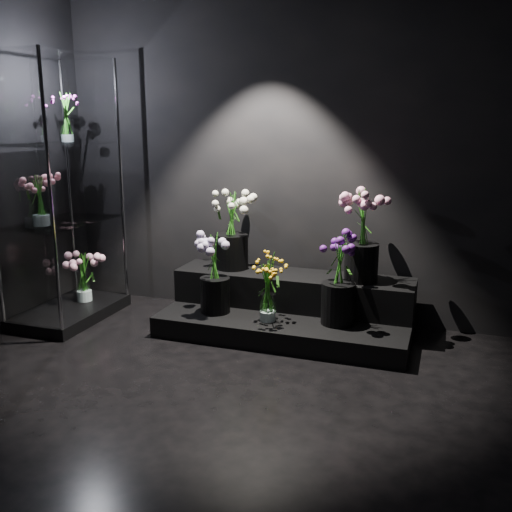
% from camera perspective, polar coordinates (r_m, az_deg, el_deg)
% --- Properties ---
extents(floor, '(4.00, 4.00, 0.00)m').
position_cam_1_polar(floor, '(3.43, -7.45, -15.95)').
color(floor, black).
rests_on(floor, ground).
extents(wall_back, '(4.00, 0.00, 4.00)m').
position_cam_1_polar(wall_back, '(4.86, 2.67, 10.20)').
color(wall_back, black).
rests_on(wall_back, floor).
extents(display_riser, '(1.97, 0.87, 0.44)m').
position_cam_1_polar(display_riser, '(4.68, 3.30, -5.21)').
color(display_riser, black).
rests_on(display_riser, floor).
extents(display_case, '(0.59, 0.99, 2.18)m').
position_cam_1_polar(display_case, '(5.00, -18.92, 6.01)').
color(display_case, black).
rests_on(display_case, floor).
extents(bouquet_orange_bells, '(0.33, 0.33, 0.53)m').
position_cam_1_polar(bouquet_orange_bells, '(4.35, 1.18, -3.13)').
color(bouquet_orange_bells, white).
rests_on(bouquet_orange_bells, display_riser).
extents(bouquet_lilac, '(0.38, 0.38, 0.64)m').
position_cam_1_polar(bouquet_lilac, '(4.54, -4.15, -1.24)').
color(bouquet_lilac, black).
rests_on(bouquet_lilac, display_riser).
extents(bouquet_purple, '(0.38, 0.38, 0.68)m').
position_cam_1_polar(bouquet_purple, '(4.31, 8.30, -2.06)').
color(bouquet_purple, black).
rests_on(bouquet_purple, display_riser).
extents(bouquet_cream_roses, '(0.52, 0.52, 0.65)m').
position_cam_1_polar(bouquet_cream_roses, '(4.81, -2.46, 3.04)').
color(bouquet_cream_roses, black).
rests_on(bouquet_cream_roses, display_riser).
extents(bouquet_pink_roses, '(0.38, 0.38, 0.72)m').
position_cam_1_polar(bouquet_pink_roses, '(4.49, 10.62, 2.39)').
color(bouquet_pink_roses, black).
rests_on(bouquet_pink_roses, display_riser).
extents(bouquet_case_pink, '(0.40, 0.40, 0.41)m').
position_cam_1_polar(bouquet_case_pink, '(4.85, -20.83, 5.41)').
color(bouquet_case_pink, white).
rests_on(bouquet_case_pink, display_case).
extents(bouquet_case_magenta, '(0.28, 0.28, 0.40)m').
position_cam_1_polar(bouquet_case_magenta, '(5.11, -18.48, 13.06)').
color(bouquet_case_magenta, white).
rests_on(bouquet_case_magenta, display_case).
extents(bouquet_case_base_pink, '(0.36, 0.36, 0.44)m').
position_cam_1_polar(bouquet_case_base_pink, '(5.27, -16.91, -1.81)').
color(bouquet_case_base_pink, white).
rests_on(bouquet_case_base_pink, display_case).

